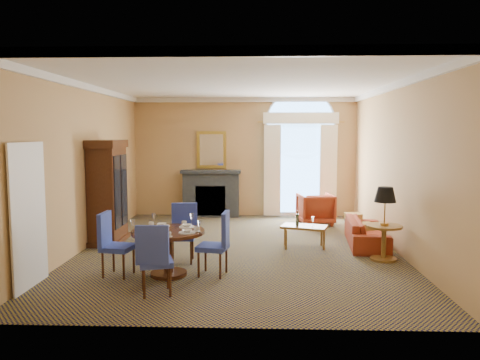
{
  "coord_description": "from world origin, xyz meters",
  "views": [
    {
      "loc": [
        0.37,
        -8.95,
        2.25
      ],
      "look_at": [
        0.0,
        0.5,
        1.3
      ],
      "focal_mm": 35.0,
      "sensor_mm": 36.0,
      "label": 1
    }
  ],
  "objects_px": {
    "side_table": "(385,215)",
    "coffee_table": "(304,227)",
    "armoire": "(108,193)",
    "dining_table": "(168,241)",
    "armchair": "(315,209)",
    "sofa": "(366,232)"
  },
  "relations": [
    {
      "from": "side_table",
      "to": "coffee_table",
      "type": "bearing_deg",
      "value": 146.91
    },
    {
      "from": "dining_table",
      "to": "side_table",
      "type": "bearing_deg",
      "value": 15.95
    },
    {
      "from": "armoire",
      "to": "side_table",
      "type": "xyz_separation_m",
      "value": [
        5.32,
        -1.18,
        -0.2
      ]
    },
    {
      "from": "dining_table",
      "to": "coffee_table",
      "type": "height_order",
      "value": "dining_table"
    },
    {
      "from": "armchair",
      "to": "coffee_table",
      "type": "bearing_deg",
      "value": 69.62
    },
    {
      "from": "side_table",
      "to": "sofa",
      "type": "bearing_deg",
      "value": 92.6
    },
    {
      "from": "armoire",
      "to": "dining_table",
      "type": "distance_m",
      "value": 2.82
    },
    {
      "from": "coffee_table",
      "to": "side_table",
      "type": "distance_m",
      "value": 1.64
    },
    {
      "from": "armchair",
      "to": "side_table",
      "type": "distance_m",
      "value": 3.4
    },
    {
      "from": "coffee_table",
      "to": "armoire",
      "type": "bearing_deg",
      "value": -166.66
    },
    {
      "from": "armoire",
      "to": "side_table",
      "type": "bearing_deg",
      "value": -12.47
    },
    {
      "from": "coffee_table",
      "to": "armchair",
      "type": "bearing_deg",
      "value": 95.68
    },
    {
      "from": "dining_table",
      "to": "armchair",
      "type": "distance_m",
      "value": 5.16
    },
    {
      "from": "sofa",
      "to": "armchair",
      "type": "xyz_separation_m",
      "value": [
        -0.76,
        2.17,
        0.12
      ]
    },
    {
      "from": "armoire",
      "to": "sofa",
      "type": "relative_size",
      "value": 1.16
    },
    {
      "from": "armchair",
      "to": "coffee_table",
      "type": "xyz_separation_m",
      "value": [
        -0.52,
        -2.41,
        0.03
      ]
    },
    {
      "from": "armoire",
      "to": "dining_table",
      "type": "relative_size",
      "value": 1.83
    },
    {
      "from": "armoire",
      "to": "sofa",
      "type": "distance_m",
      "value": 5.32
    },
    {
      "from": "dining_table",
      "to": "coffee_table",
      "type": "bearing_deg",
      "value": 39.43
    },
    {
      "from": "armchair",
      "to": "side_table",
      "type": "xyz_separation_m",
      "value": [
        0.81,
        -3.27,
        0.44
      ]
    },
    {
      "from": "coffee_table",
      "to": "dining_table",
      "type": "bearing_deg",
      "value": -122.76
    },
    {
      "from": "armchair",
      "to": "coffee_table",
      "type": "distance_m",
      "value": 2.46
    }
  ]
}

